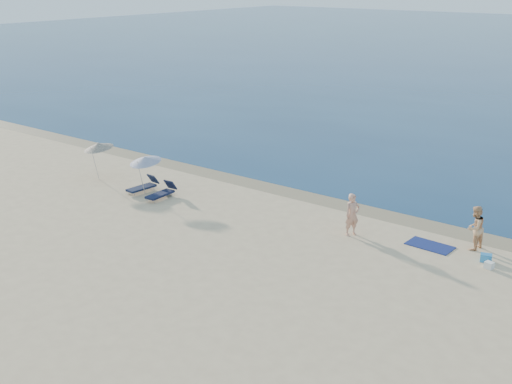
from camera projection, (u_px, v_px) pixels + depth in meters
wet_sand_strip at (352, 207)px, 31.42m from camera, size 240.00×1.60×0.00m
person_left at (352, 215)px, 27.75m from camera, size 0.72×0.82×1.89m
person_right at (475, 228)px, 26.33m from camera, size 0.89×1.04×1.88m
beach_towel at (430, 246)px, 26.91m from camera, size 1.95×1.15×0.03m
white_bag at (489, 265)px, 24.83m from camera, size 0.37×0.34×0.27m
blue_cooler at (486, 258)px, 25.42m from camera, size 0.51×0.42×0.31m
umbrella_near at (145, 159)px, 32.77m from camera, size 1.94×1.96×2.15m
umbrella_far at (98, 146)px, 35.12m from camera, size 2.14×2.15×2.20m
lounger_left at (143, 186)px, 33.51m from camera, size 0.73×1.84×0.79m
lounger_right at (162, 193)px, 32.53m from camera, size 0.67×1.84×0.80m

